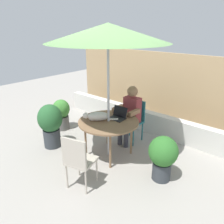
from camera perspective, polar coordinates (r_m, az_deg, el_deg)
The scene contains 13 objects.
ground_plane at distance 4.46m, azimuth -0.85°, elevation -10.81°, with size 14.00×14.00×0.00m, color gray.
fence_back at distance 5.79m, azimuth 13.61°, elevation 5.90°, with size 5.70×0.08×1.78m, color tan.
planter_wall_low at distance 5.36m, azimuth 9.14°, elevation -2.34°, with size 5.13×0.20×0.49m, color beige.
patio_table at distance 4.14m, azimuth -0.90°, elevation -2.98°, with size 1.14×1.14×0.72m.
patio_umbrella at distance 3.77m, azimuth -1.05°, elevation 19.66°, with size 2.06×2.06×2.42m.
chair_occupied at distance 4.80m, azimuth 5.73°, elevation -1.33°, with size 0.40×0.40×0.90m.
chair_empty at distance 3.40m, azimuth -8.74°, elevation -11.78°, with size 0.49×0.49×0.90m.
person_seated at distance 4.62m, azimuth 4.67°, elevation 0.03°, with size 0.48×0.48×1.24m.
laptop at distance 4.23m, azimuth 1.71°, elevation -0.77°, with size 0.31×0.26×0.21m.
cat at distance 4.12m, azimuth -3.94°, elevation -1.12°, with size 0.50×0.48×0.17m.
potted_plant_near_fence at distance 3.69m, azimuth 12.98°, elevation -10.82°, with size 0.47×0.47×0.77m.
potted_plant_by_chair at distance 4.67m, azimuth -15.56°, elevation -2.78°, with size 0.50×0.50×0.92m.
potted_plant_corner at distance 5.46m, azimuth -12.87°, elevation -0.32°, with size 0.41×0.41×0.75m.
Camera 1 is at (2.50, -2.82, 2.38)m, focal length 35.48 mm.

